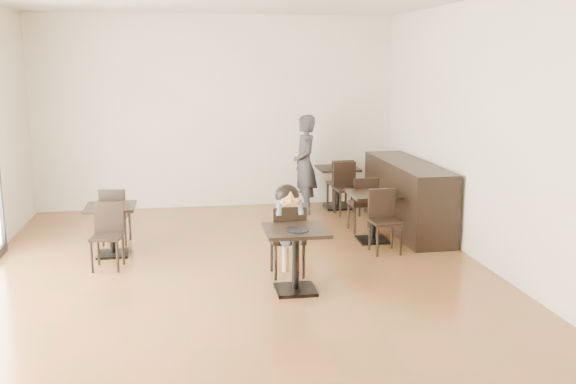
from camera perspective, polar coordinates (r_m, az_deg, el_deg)
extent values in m
cube|color=brown|center=(7.27, -4.24, -8.16)|extent=(6.00, 8.00, 0.01)
cube|color=white|center=(10.87, -6.31, 7.03)|extent=(6.00, 0.01, 3.20)
cube|color=white|center=(3.01, 2.33, -5.01)|extent=(6.00, 0.01, 3.20)
cube|color=white|center=(7.75, 18.31, 4.68)|extent=(0.01, 8.00, 3.20)
cylinder|color=black|center=(6.73, 0.84, -3.43)|extent=(0.24, 0.24, 0.01)
imported|color=#35353A|center=(10.38, 1.50, 2.45)|extent=(0.41, 0.60, 1.60)
cube|color=black|center=(9.60, 10.54, -0.34)|extent=(0.60, 2.40, 1.00)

